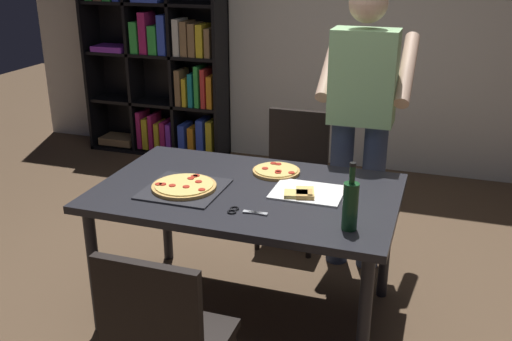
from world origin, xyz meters
name	(u,v)px	position (x,y,z in m)	size (l,w,h in m)	color
ground_plane	(248,311)	(0.00, 0.00, 0.00)	(12.00, 12.00, 0.00)	brown
back_wall	(345,12)	(0.00, 2.60, 1.40)	(6.40, 0.10, 2.80)	silver
dining_table	(247,202)	(0.00, 0.00, 0.68)	(1.56, 0.98, 0.75)	#232328
chair_near_camera	(164,338)	(0.00, -0.97, 0.51)	(0.42, 0.42, 0.90)	black
chair_far_side	(294,169)	(0.00, 0.97, 0.51)	(0.42, 0.42, 0.90)	black
bookshelf	(159,59)	(-1.73, 2.38, 0.93)	(1.40, 0.35, 1.95)	black
person_serving_pizza	(361,114)	(0.46, 0.75, 1.00)	(0.55, 0.54, 1.75)	#38476B
pepperoni_pizza_on_tray	(184,187)	(-0.31, -0.11, 0.77)	(0.40, 0.40, 0.04)	#2D2D33
pizza_slices_on_towel	(306,193)	(0.31, 0.03, 0.76)	(0.36, 0.28, 0.03)	white
wine_bottle	(350,205)	(0.59, -0.29, 0.87)	(0.07, 0.07, 0.32)	#194723
kitchen_scissors	(241,211)	(0.07, -0.27, 0.76)	(0.19, 0.09, 0.01)	silver
second_pizza_plain	(276,171)	(0.08, 0.27, 0.76)	(0.27, 0.27, 0.03)	tan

